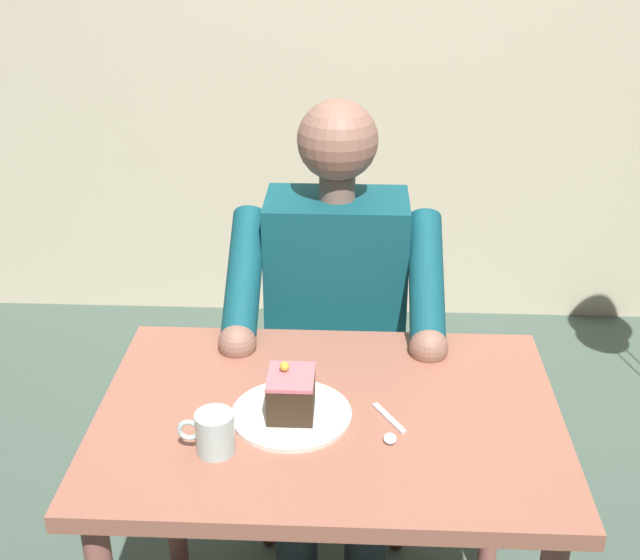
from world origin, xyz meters
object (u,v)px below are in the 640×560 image
Objects in this scene: dining_table at (328,450)px; coffee_cup at (214,432)px; seated_person at (335,332)px; cake_slice at (291,394)px; chair at (336,343)px; dessert_spoon at (389,429)px.

dining_table is 0.29m from coffee_cup.
seated_person is 11.20× the size of coffee_cup.
seated_person is 0.50m from cake_slice.
dining_table is at bearing -163.74° from cake_slice.
chair reaches higher than coffee_cup.
chair is 8.44× the size of cake_slice.
dessert_spoon is at bearing 103.31° from seated_person.
chair is at bearing -79.98° from dessert_spoon.
seated_person reaches higher than cake_slice.
chair is 6.62× the size of dessert_spoon.
coffee_cup is (0.21, 0.14, 0.14)m from dining_table.
dessert_spoon is at bearing -166.71° from coffee_cup.
coffee_cup is at bearing 70.47° from seated_person.
dining_table is at bearing 90.00° from seated_person.
coffee_cup is at bearing 74.66° from chair.
cake_slice reaches higher than coffee_cup.
chair is 8.33× the size of coffee_cup.
dining_table is 8.65× the size of coffee_cup.
cake_slice is 0.99× the size of coffee_cup.
dessert_spoon is (-0.33, -0.08, -0.04)m from coffee_cup.
coffee_cup is 0.79× the size of dessert_spoon.
seated_person is (0.00, 0.18, 0.14)m from chair.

